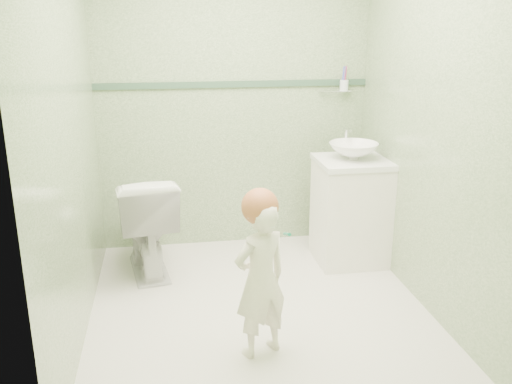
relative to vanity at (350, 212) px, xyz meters
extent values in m
plane|color=silver|center=(-0.84, -0.70, -0.40)|extent=(2.50, 2.50, 0.00)
cube|color=gray|center=(-0.84, 0.55, 0.80)|extent=(2.20, 0.04, 2.40)
cube|color=gray|center=(-0.84, -1.95, 0.80)|extent=(2.20, 0.04, 2.40)
cube|color=gray|center=(-1.94, -0.70, 0.80)|extent=(0.04, 2.50, 2.40)
cube|color=gray|center=(0.26, -0.70, 0.80)|extent=(0.04, 2.50, 2.40)
cube|color=#35533F|center=(-0.84, 0.54, 0.95)|extent=(2.20, 0.02, 0.05)
cube|color=white|center=(0.00, 0.00, 0.00)|extent=(0.52, 0.50, 0.80)
cube|color=white|center=(0.00, 0.00, 0.41)|extent=(0.54, 0.52, 0.04)
imported|color=white|center=(0.00, 0.00, 0.49)|extent=(0.37, 0.37, 0.13)
cylinder|color=silver|center=(0.00, 0.20, 0.55)|extent=(0.03, 0.03, 0.18)
cylinder|color=silver|center=(0.00, 0.15, 0.63)|extent=(0.02, 0.12, 0.02)
cylinder|color=silver|center=(0.00, 0.50, 0.88)|extent=(0.26, 0.02, 0.02)
cylinder|color=silver|center=(0.06, 0.48, 0.93)|extent=(0.07, 0.07, 0.09)
cylinder|color=#E33D57|center=(0.07, 0.49, 1.00)|extent=(0.01, 0.01, 0.17)
cylinder|color=#444BD7|center=(0.04, 0.47, 1.00)|extent=(0.01, 0.01, 0.17)
cylinder|color=purple|center=(0.06, 0.47, 1.00)|extent=(0.01, 0.01, 0.17)
imported|color=white|center=(-1.58, 0.06, -0.02)|extent=(0.54, 0.81, 0.77)
imported|color=beige|center=(-0.92, -1.16, 0.06)|extent=(0.40, 0.34, 0.92)
sphere|color=#A55B32|center=(-0.92, -1.14, 0.48)|extent=(0.20, 0.20, 0.20)
cylinder|color=#107F5E|center=(-0.79, -1.25, 0.36)|extent=(0.02, 0.14, 0.06)
cube|color=white|center=(-0.86, -1.23, 0.40)|extent=(0.03, 0.02, 0.02)
camera|label=1|loc=(-1.40, -3.92, 1.45)|focal=38.93mm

